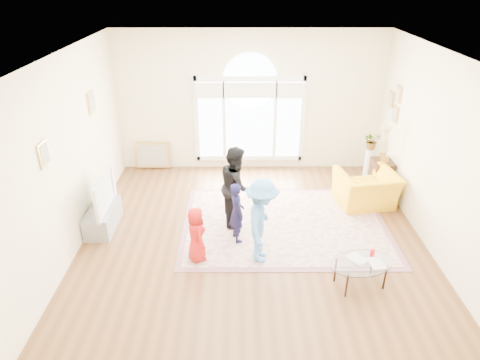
{
  "coord_description": "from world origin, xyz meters",
  "views": [
    {
      "loc": [
        -0.25,
        -6.41,
        4.36
      ],
      "look_at": [
        -0.23,
        0.3,
        0.99
      ],
      "focal_mm": 32.0,
      "sensor_mm": 36.0,
      "label": 1
    }
  ],
  "objects_px": {
    "area_rug": "(285,224)",
    "armchair": "(366,189)",
    "television": "(99,192)",
    "coffee_table": "(361,264)",
    "tv_console": "(103,218)"
  },
  "relations": [
    {
      "from": "area_rug",
      "to": "armchair",
      "type": "xyz_separation_m",
      "value": [
        1.69,
        0.75,
        0.35
      ]
    },
    {
      "from": "television",
      "to": "coffee_table",
      "type": "height_order",
      "value": "television"
    },
    {
      "from": "television",
      "to": "armchair",
      "type": "bearing_deg",
      "value": 9.39
    },
    {
      "from": "television",
      "to": "armchair",
      "type": "xyz_separation_m",
      "value": [
        5.04,
        0.83,
        -0.38
      ]
    },
    {
      "from": "tv_console",
      "to": "coffee_table",
      "type": "height_order",
      "value": "coffee_table"
    },
    {
      "from": "area_rug",
      "to": "television",
      "type": "height_order",
      "value": "television"
    },
    {
      "from": "area_rug",
      "to": "coffee_table",
      "type": "xyz_separation_m",
      "value": [
        0.96,
        -1.69,
        0.39
      ]
    },
    {
      "from": "area_rug",
      "to": "television",
      "type": "bearing_deg",
      "value": -178.52
    },
    {
      "from": "area_rug",
      "to": "coffee_table",
      "type": "height_order",
      "value": "coffee_table"
    },
    {
      "from": "television",
      "to": "area_rug",
      "type": "bearing_deg",
      "value": 1.48
    },
    {
      "from": "tv_console",
      "to": "television",
      "type": "xyz_separation_m",
      "value": [
        0.01,
        -0.0,
        0.53
      ]
    },
    {
      "from": "area_rug",
      "to": "tv_console",
      "type": "relative_size",
      "value": 3.6
    },
    {
      "from": "television",
      "to": "armchair",
      "type": "relative_size",
      "value": 1.02
    },
    {
      "from": "tv_console",
      "to": "armchair",
      "type": "bearing_deg",
      "value": 9.38
    },
    {
      "from": "television",
      "to": "tv_console",
      "type": "bearing_deg",
      "value": 180.0
    }
  ]
}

